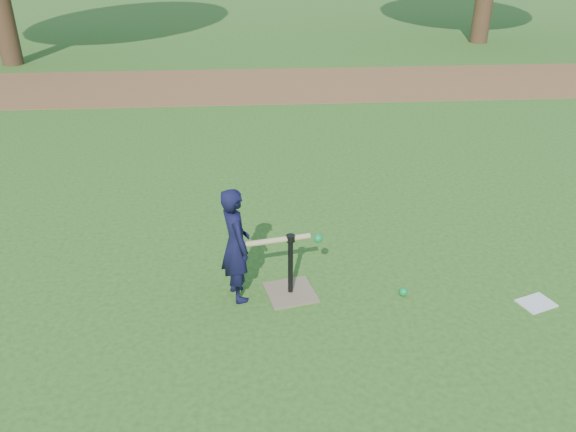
{
  "coord_description": "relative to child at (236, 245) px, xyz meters",
  "views": [
    {
      "loc": [
        -0.31,
        -4.43,
        3.02
      ],
      "look_at": [
        0.04,
        0.13,
        0.65
      ],
      "focal_mm": 35.0,
      "sensor_mm": 36.0,
      "label": 1
    }
  ],
  "objects": [
    {
      "name": "ground",
      "position": [
        0.45,
        0.17,
        -0.54
      ],
      "size": [
        80.0,
        80.0,
        0.0
      ],
      "primitive_type": "plane",
      "color": "#285116",
      "rests_on": "ground"
    },
    {
      "name": "child",
      "position": [
        0.0,
        0.0,
        0.0
      ],
      "size": [
        0.37,
        0.46,
        1.08
      ],
      "primitive_type": "imported",
      "rotation": [
        0.0,
        0.0,
        1.91
      ],
      "color": "black",
      "rests_on": "ground"
    },
    {
      "name": "wiffle_ball_ground",
      "position": [
        1.51,
        -0.11,
        -0.5
      ],
      "size": [
        0.08,
        0.08,
        0.08
      ],
      "primitive_type": "sphere",
      "color": "#0B8336",
      "rests_on": "ground"
    },
    {
      "name": "swing_action",
      "position": [
        0.41,
        -0.03,
        0.05
      ],
      "size": [
        0.73,
        0.17,
        0.1
      ],
      "color": "tan",
      "rests_on": "ground"
    },
    {
      "name": "dirt_strip",
      "position": [
        0.45,
        7.67,
        -0.53
      ],
      "size": [
        24.0,
        3.0,
        0.01
      ],
      "primitive_type": "cube",
      "color": "brown",
      "rests_on": "ground"
    },
    {
      "name": "clipboard",
      "position": [
        2.67,
        -0.33,
        -0.53
      ],
      "size": [
        0.36,
        0.32,
        0.01
      ],
      "primitive_type": "cube",
      "rotation": [
        0.0,
        0.0,
        0.34
      ],
      "color": "silver",
      "rests_on": "ground"
    },
    {
      "name": "batting_tee",
      "position": [
        0.48,
        -0.0,
        -0.43
      ],
      "size": [
        0.51,
        0.51,
        0.61
      ],
      "color": "#75624A",
      "rests_on": "ground"
    }
  ]
}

